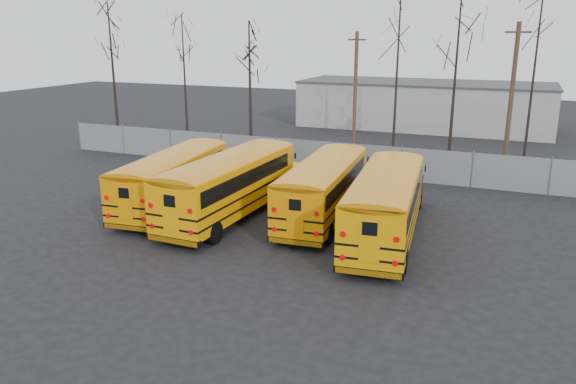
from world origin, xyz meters
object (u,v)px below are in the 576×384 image
at_px(bus_c, 325,184).
at_px(utility_pole_left, 355,91).
at_px(utility_pole_right, 511,97).
at_px(bus_b, 232,180).
at_px(bus_a, 174,175).
at_px(bus_d, 386,199).

height_order(bus_c, utility_pole_left, utility_pole_left).
bearing_deg(utility_pole_right, utility_pole_left, 143.20).
relative_size(bus_b, utility_pole_left, 1.29).
height_order(bus_a, utility_pole_left, utility_pole_left).
xyz_separation_m(bus_d, utility_pole_left, (-6.22, 16.89, 2.63)).
height_order(bus_a, bus_d, bus_d).
distance_m(bus_a, utility_pole_right, 20.86).
xyz_separation_m(bus_a, bus_d, (10.74, -0.45, 0.09)).
xyz_separation_m(bus_b, utility_pole_right, (11.61, 14.50, 2.87)).
bearing_deg(bus_d, utility_pole_right, 68.05).
distance_m(utility_pole_left, utility_pole_right, 10.68).
relative_size(bus_a, utility_pole_left, 1.20).
height_order(bus_b, bus_c, bus_b).
bearing_deg(bus_a, bus_d, -8.32).
distance_m(bus_c, utility_pole_left, 15.77).
distance_m(bus_a, bus_b, 3.38).
bearing_deg(utility_pole_right, bus_c, -144.72).
bearing_deg(bus_c, bus_a, -174.96).
relative_size(bus_d, utility_pole_left, 1.27).
relative_size(bus_a, bus_c, 0.99).
xyz_separation_m(bus_c, utility_pole_right, (7.51, 13.03, 2.98)).
bearing_deg(utility_pole_left, bus_a, -85.03).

